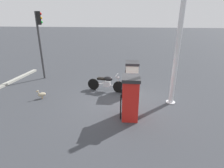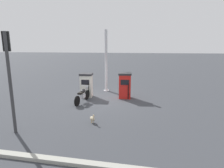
# 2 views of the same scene
# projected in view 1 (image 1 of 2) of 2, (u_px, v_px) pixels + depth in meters

# --- Properties ---
(ground_plane) EXTENTS (120.00, 120.00, 0.00)m
(ground_plane) POSITION_uv_depth(u_px,v_px,m) (119.00, 102.00, 8.03)
(ground_plane) COLOR #383A3F
(fuel_pump_near) EXTENTS (0.71, 0.83, 1.56)m
(fuel_pump_near) POSITION_uv_depth(u_px,v_px,m) (132.00, 77.00, 8.86)
(fuel_pump_near) COLOR silver
(fuel_pump_near) RESTS_ON ground
(fuel_pump_far) EXTENTS (0.69, 0.84, 1.64)m
(fuel_pump_far) POSITION_uv_depth(u_px,v_px,m) (130.00, 98.00, 6.50)
(fuel_pump_far) COLOR red
(fuel_pump_far) RESTS_ON ground
(motorcycle_near_pump) EXTENTS (1.95, 0.65, 0.94)m
(motorcycle_near_pump) POSITION_uv_depth(u_px,v_px,m) (106.00, 83.00, 9.04)
(motorcycle_near_pump) COLOR black
(motorcycle_near_pump) RESTS_ON ground
(wandering_duck) EXTENTS (0.40, 0.35, 0.44)m
(wandering_duck) POSITION_uv_depth(u_px,v_px,m) (42.00, 94.00, 8.29)
(wandering_duck) COLOR tan
(wandering_duck) RESTS_ON ground
(roadside_traffic_light) EXTENTS (0.40, 0.30, 3.90)m
(roadside_traffic_light) POSITION_uv_depth(u_px,v_px,m) (40.00, 34.00, 10.21)
(roadside_traffic_light) COLOR #38383A
(roadside_traffic_light) RESTS_ON ground
(canopy_support_pole) EXTENTS (0.40, 0.40, 4.43)m
(canopy_support_pole) POSITION_uv_depth(u_px,v_px,m) (177.00, 55.00, 7.21)
(canopy_support_pole) COLOR silver
(canopy_support_pole) RESTS_ON ground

